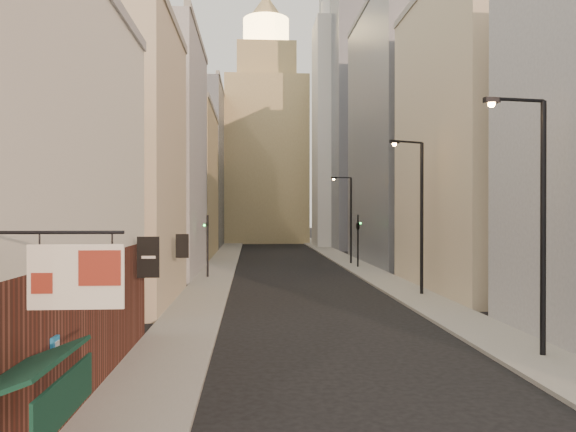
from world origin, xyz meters
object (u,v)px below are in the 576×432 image
object	(u,v)px
streetlamp_near	(537,211)
traffic_light_right	(358,228)
streetlamp_far	(349,215)
traffic_light_left	(208,234)
clock_tower	(266,142)
streetlamp_mid	(419,208)
white_tower	(341,124)

from	to	relation	value
streetlamp_near	traffic_light_right	size ratio (longest dim) A/B	1.85
streetlamp_far	traffic_light_left	world-z (taller)	streetlamp_far
clock_tower	streetlamp_mid	xyz separation A→B (m)	(7.80, -64.48, -12.15)
streetlamp_near	streetlamp_mid	xyz separation A→B (m)	(0.22, 14.89, 0.20)
traffic_light_right	clock_tower	bearing A→B (deg)	-99.55
streetlamp_near	streetlamp_mid	world-z (taller)	streetlamp_mid
white_tower	streetlamp_far	world-z (taller)	white_tower
white_tower	traffic_light_left	distance (m)	46.32
streetlamp_near	traffic_light_left	distance (m)	28.53
clock_tower	traffic_light_right	xyz separation A→B (m)	(7.33, -47.05, -13.90)
white_tower	streetlamp_near	world-z (taller)	white_tower
streetlamp_far	white_tower	bearing A→B (deg)	63.71
traffic_light_right	white_tower	bearing A→B (deg)	-114.74
streetlamp_far	traffic_light_right	distance (m)	3.78
clock_tower	traffic_light_right	world-z (taller)	clock_tower
clock_tower	white_tower	size ratio (longest dim) A/B	1.08
white_tower	streetlamp_far	bearing A→B (deg)	-97.51
streetlamp_near	traffic_light_right	bearing A→B (deg)	82.39
streetlamp_near	streetlamp_far	world-z (taller)	streetlamp_near
traffic_light_left	traffic_light_right	size ratio (longest dim) A/B	1.00
streetlamp_far	traffic_light_left	bearing A→B (deg)	-159.14
clock_tower	traffic_light_right	bearing A→B (deg)	-81.14
clock_tower	white_tower	bearing A→B (deg)	-51.84
streetlamp_mid	streetlamp_near	bearing A→B (deg)	-114.33
clock_tower	traffic_light_left	bearing A→B (deg)	-96.30
streetlamp_near	traffic_light_left	size ratio (longest dim) A/B	1.85
clock_tower	streetlamp_near	xyz separation A→B (m)	(7.58, -79.37, -12.35)
streetlamp_mid	traffic_light_left	distance (m)	17.24
clock_tower	streetlamp_mid	world-z (taller)	clock_tower
streetlamp_far	clock_tower	bearing A→B (deg)	80.51
streetlamp_mid	streetlamp_far	world-z (taller)	streetlamp_mid
clock_tower	streetlamp_mid	distance (m)	66.08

